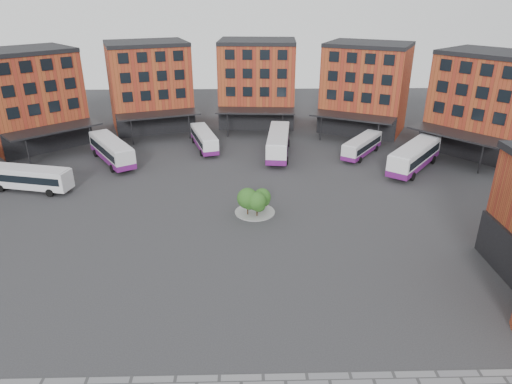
{
  "coord_description": "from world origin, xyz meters",
  "views": [
    {
      "loc": [
        1.01,
        -32.85,
        22.5
      ],
      "look_at": [
        2.04,
        8.57,
        4.0
      ],
      "focal_mm": 32.0,
      "sensor_mm": 36.0,
      "label": 1
    }
  ],
  "objects_px": {
    "bus_a": "(29,177)",
    "bus_c": "(204,139)",
    "tree_island": "(255,201)",
    "bus_b": "(112,150)",
    "bus_e": "(362,146)",
    "bus_f": "(415,156)",
    "bus_d": "(278,143)"
  },
  "relations": [
    {
      "from": "bus_a",
      "to": "bus_c",
      "type": "xyz_separation_m",
      "value": [
        19.9,
        15.42,
        -0.21
      ]
    },
    {
      "from": "tree_island",
      "to": "bus_b",
      "type": "xyz_separation_m",
      "value": [
        -19.76,
        16.85,
        0.17
      ]
    },
    {
      "from": "bus_e",
      "to": "bus_f",
      "type": "bearing_deg",
      "value": -9.52
    },
    {
      "from": "bus_b",
      "to": "bus_e",
      "type": "distance_m",
      "value": 35.95
    },
    {
      "from": "tree_island",
      "to": "bus_a",
      "type": "bearing_deg",
      "value": 165.24
    },
    {
      "from": "tree_island",
      "to": "bus_e",
      "type": "relative_size",
      "value": 0.48
    },
    {
      "from": "tree_island",
      "to": "bus_a",
      "type": "relative_size",
      "value": 0.41
    },
    {
      "from": "tree_island",
      "to": "bus_f",
      "type": "bearing_deg",
      "value": 30.81
    },
    {
      "from": "bus_d",
      "to": "bus_e",
      "type": "height_order",
      "value": "bus_d"
    },
    {
      "from": "tree_island",
      "to": "bus_c",
      "type": "xyz_separation_m",
      "value": [
        -7.25,
        22.57,
        -0.09
      ]
    },
    {
      "from": "bus_c",
      "to": "bus_e",
      "type": "distance_m",
      "value": 23.68
    },
    {
      "from": "bus_a",
      "to": "bus_f",
      "type": "xyz_separation_m",
      "value": [
        48.99,
        5.87,
        0.15
      ]
    },
    {
      "from": "bus_b",
      "to": "bus_f",
      "type": "height_order",
      "value": "bus_f"
    },
    {
      "from": "bus_a",
      "to": "bus_c",
      "type": "distance_m",
      "value": 25.17
    },
    {
      "from": "bus_c",
      "to": "bus_e",
      "type": "xyz_separation_m",
      "value": [
        23.39,
        -3.71,
        -0.06
      ]
    },
    {
      "from": "bus_a",
      "to": "bus_c",
      "type": "bearing_deg",
      "value": -39.07
    },
    {
      "from": "bus_d",
      "to": "bus_e",
      "type": "distance_m",
      "value": 12.29
    },
    {
      "from": "tree_island",
      "to": "bus_f",
      "type": "xyz_separation_m",
      "value": [
        21.84,
        13.02,
        0.26
      ]
    },
    {
      "from": "bus_c",
      "to": "bus_d",
      "type": "xyz_separation_m",
      "value": [
        11.12,
        -3.19,
        0.36
      ]
    },
    {
      "from": "bus_a",
      "to": "bus_e",
      "type": "distance_m",
      "value": 44.84
    },
    {
      "from": "bus_e",
      "to": "bus_f",
      "type": "xyz_separation_m",
      "value": [
        5.7,
        -5.84,
        0.41
      ]
    },
    {
      "from": "bus_d",
      "to": "bus_c",
      "type": "bearing_deg",
      "value": 170.69
    },
    {
      "from": "bus_f",
      "to": "bus_b",
      "type": "bearing_deg",
      "value": -146.15
    },
    {
      "from": "bus_d",
      "to": "bus_e",
      "type": "relative_size",
      "value": 1.38
    },
    {
      "from": "bus_a",
      "to": "bus_d",
      "type": "xyz_separation_m",
      "value": [
        31.01,
        12.23,
        0.15
      ]
    },
    {
      "from": "bus_d",
      "to": "bus_f",
      "type": "distance_m",
      "value": 19.07
    },
    {
      "from": "bus_a",
      "to": "bus_b",
      "type": "xyz_separation_m",
      "value": [
        7.39,
        9.7,
        0.05
      ]
    },
    {
      "from": "bus_a",
      "to": "bus_b",
      "type": "height_order",
      "value": "bus_b"
    },
    {
      "from": "bus_d",
      "to": "bus_e",
      "type": "bearing_deg",
      "value": 4.25
    },
    {
      "from": "bus_b",
      "to": "bus_f",
      "type": "distance_m",
      "value": 41.77
    },
    {
      "from": "bus_b",
      "to": "bus_e",
      "type": "height_order",
      "value": "bus_b"
    },
    {
      "from": "bus_c",
      "to": "bus_b",
      "type": "bearing_deg",
      "value": -171.59
    }
  ]
}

